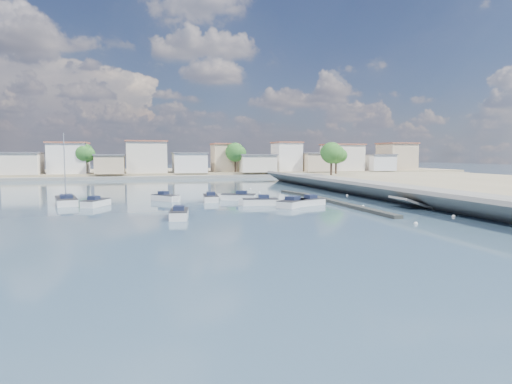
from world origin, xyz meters
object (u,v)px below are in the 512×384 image
(motorboat_c, at_px, (258,202))
(motorboat_d, at_px, (307,202))
(motorboat_a, at_px, (179,214))
(sailboat, at_px, (66,201))
(motorboat_e, at_px, (97,203))
(motorboat_f, at_px, (236,197))
(motorboat_h, at_px, (296,203))
(motorboat_g, at_px, (167,198))
(motorboat_b, at_px, (210,198))

(motorboat_c, distance_m, motorboat_d, 5.89)
(motorboat_a, height_order, motorboat_c, same)
(motorboat_a, bearing_deg, sailboat, 128.93)
(motorboat_e, xyz_separation_m, motorboat_f, (17.62, 2.24, -0.00))
(motorboat_e, height_order, motorboat_h, same)
(motorboat_e, xyz_separation_m, motorboat_g, (8.40, 3.52, 0.00))
(motorboat_d, height_order, motorboat_h, same)
(motorboat_h, xyz_separation_m, sailboat, (-26.92, 9.89, 0.03))
(motorboat_e, relative_size, motorboat_f, 0.89)
(motorboat_b, bearing_deg, motorboat_e, -172.09)
(motorboat_b, height_order, motorboat_f, same)
(motorboat_b, distance_m, motorboat_f, 3.62)
(motorboat_d, xyz_separation_m, motorboat_h, (-1.52, -0.33, 0.00))
(motorboat_a, bearing_deg, motorboat_h, 22.00)
(motorboat_f, distance_m, motorboat_h, 10.19)
(motorboat_g, bearing_deg, motorboat_f, -7.93)
(motorboat_d, relative_size, sailboat, 0.53)
(motorboat_c, bearing_deg, motorboat_f, 101.03)
(motorboat_b, distance_m, motorboat_h, 12.25)
(motorboat_a, distance_m, motorboat_h, 15.39)
(motorboat_g, xyz_separation_m, motorboat_h, (14.54, -9.98, -0.00))
(motorboat_a, relative_size, motorboat_d, 1.02)
(motorboat_g, distance_m, motorboat_h, 17.63)
(motorboat_c, relative_size, sailboat, 0.54)
(motorboat_b, xyz_separation_m, sailboat, (-18.00, 1.48, 0.03))
(motorboat_b, relative_size, motorboat_d, 1.07)
(motorboat_f, bearing_deg, motorboat_a, -121.78)
(motorboat_a, height_order, motorboat_f, same)
(motorboat_h, bearing_deg, motorboat_a, -158.00)
(motorboat_d, bearing_deg, motorboat_e, 165.94)
(motorboat_f, height_order, sailboat, sailboat)
(motorboat_b, relative_size, sailboat, 0.56)
(motorboat_e, xyz_separation_m, sailboat, (-3.99, 3.43, 0.03))
(motorboat_f, bearing_deg, motorboat_g, 172.07)
(motorboat_e, bearing_deg, motorboat_b, 7.91)
(motorboat_a, distance_m, motorboat_f, 17.01)
(motorboat_a, height_order, motorboat_b, same)
(motorboat_g, bearing_deg, motorboat_a, -89.04)
(motorboat_c, distance_m, motorboat_e, 19.35)
(motorboat_a, distance_m, motorboat_g, 15.75)
(motorboat_d, distance_m, motorboat_h, 1.56)
(sailboat, bearing_deg, motorboat_b, -4.71)
(motorboat_d, height_order, motorboat_e, same)
(motorboat_f, height_order, motorboat_g, same)
(motorboat_b, xyz_separation_m, motorboat_d, (10.44, -8.07, -0.00))
(motorboat_f, bearing_deg, motorboat_c, -78.97)
(motorboat_c, relative_size, motorboat_d, 1.02)
(motorboat_b, bearing_deg, motorboat_c, -51.77)
(motorboat_e, bearing_deg, motorboat_f, 7.24)
(motorboat_e, relative_size, sailboat, 0.50)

